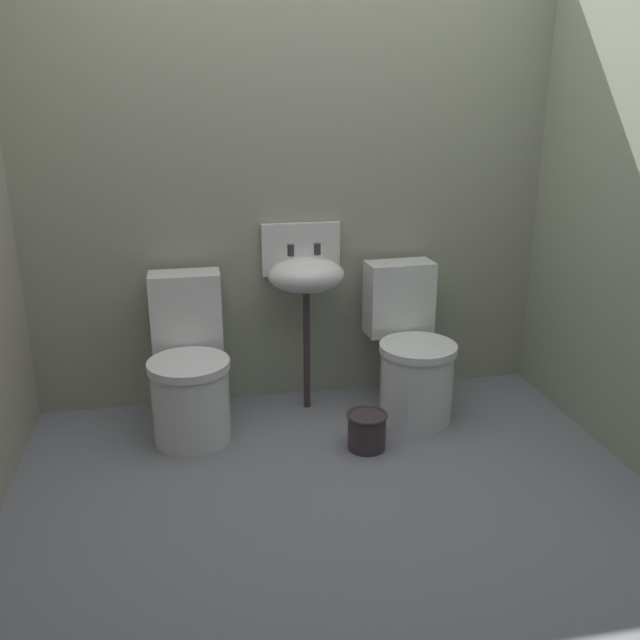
{
  "coord_description": "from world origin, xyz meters",
  "views": [
    {
      "loc": [
        -0.55,
        -2.56,
        1.69
      ],
      "look_at": [
        0.0,
        0.25,
        0.7
      ],
      "focal_mm": 38.67,
      "sensor_mm": 36.0,
      "label": 1
    }
  ],
  "objects_px": {
    "bucket": "(367,430)",
    "toilet_right": "(411,356)",
    "toilet_left": "(189,373)",
    "sink": "(305,273)"
  },
  "relations": [
    {
      "from": "toilet_left",
      "to": "sink",
      "type": "xyz_separation_m",
      "value": [
        0.62,
        0.19,
        0.43
      ]
    },
    {
      "from": "sink",
      "to": "bucket",
      "type": "height_order",
      "value": "sink"
    },
    {
      "from": "toilet_left",
      "to": "sink",
      "type": "bearing_deg",
      "value": -162.59
    },
    {
      "from": "toilet_left",
      "to": "sink",
      "type": "distance_m",
      "value": 0.78
    },
    {
      "from": "toilet_right",
      "to": "bucket",
      "type": "relative_size",
      "value": 3.87
    },
    {
      "from": "bucket",
      "to": "toilet_right",
      "type": "bearing_deg",
      "value": 46.44
    },
    {
      "from": "toilet_right",
      "to": "sink",
      "type": "distance_m",
      "value": 0.71
    },
    {
      "from": "toilet_left",
      "to": "toilet_right",
      "type": "xyz_separation_m",
      "value": [
        1.16,
        0.0,
        0.0
      ]
    },
    {
      "from": "toilet_left",
      "to": "toilet_right",
      "type": "height_order",
      "value": "same"
    },
    {
      "from": "toilet_right",
      "to": "sink",
      "type": "bearing_deg",
      "value": -22.69
    }
  ]
}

